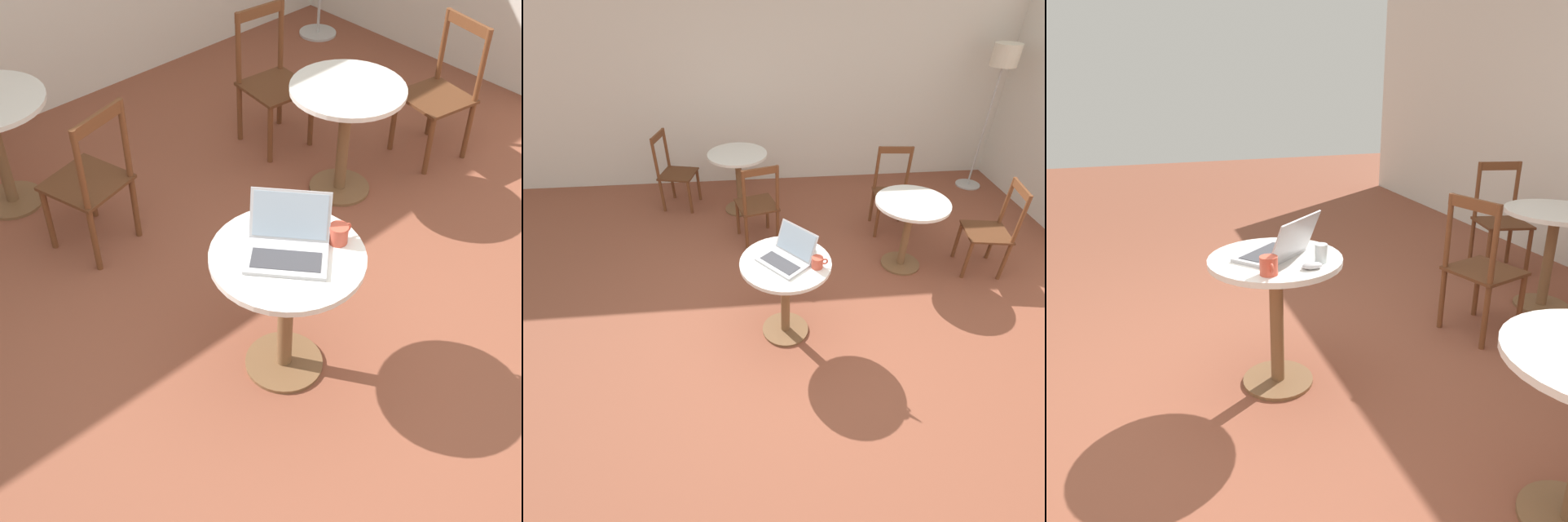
# 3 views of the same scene
# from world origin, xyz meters

# --- Properties ---
(ground_plane) EXTENTS (16.00, 16.00, 0.00)m
(ground_plane) POSITION_xyz_m (0.00, 0.00, 0.00)
(ground_plane) COLOR brown
(cafe_table_near) EXTENTS (0.68, 0.68, 0.72)m
(cafe_table_near) POSITION_xyz_m (0.05, 0.29, 0.55)
(cafe_table_near) COLOR brown
(cafe_table_near) RESTS_ON ground_plane
(cafe_table_mid) EXTENTS (0.68, 0.68, 0.72)m
(cafe_table_mid) POSITION_xyz_m (1.31, 1.09, 0.55)
(cafe_table_mid) COLOR brown
(cafe_table_mid) RESTS_ON ground_plane
(chair_mid_right) EXTENTS (0.46, 0.46, 0.91)m
(chair_mid_right) POSITION_xyz_m (2.09, 0.96, 0.44)
(chair_mid_right) COLOR brown
(chair_mid_right) RESTS_ON ground_plane
(chair_mid_back) EXTENTS (0.43, 0.43, 0.91)m
(chair_mid_back) POSITION_xyz_m (1.38, 1.81, 0.44)
(chair_mid_back) COLOR brown
(chair_mid_back) RESTS_ON ground_plane
(chair_far_front) EXTENTS (0.48, 0.48, 0.91)m
(chair_far_front) POSITION_xyz_m (-0.10, 1.66, 0.44)
(chair_far_front) COLOR brown
(chair_far_front) RESTS_ON ground_plane
(laptop) EXTENTS (0.46, 0.47, 0.23)m
(laptop) POSITION_xyz_m (0.06, 0.30, 0.77)
(laptop) COLOR #B7B7BC
(laptop) RESTS_ON cafe_table_near
(mouse) EXTENTS (0.06, 0.10, 0.03)m
(mouse) POSITION_xyz_m (0.26, 0.42, 0.74)
(mouse) COLOR #B7B7BC
(mouse) RESTS_ON cafe_table_near
(mug) EXTENTS (0.12, 0.08, 0.09)m
(mug) POSITION_xyz_m (0.27, 0.20, 0.77)
(mug) COLOR #C64C38
(mug) RESTS_ON cafe_table_near
(drinking_glass) EXTENTS (0.06, 0.06, 0.09)m
(drinking_glass) POSITION_xyz_m (0.19, 0.49, 0.77)
(drinking_glass) COLOR silver
(drinking_glass) RESTS_ON cafe_table_near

